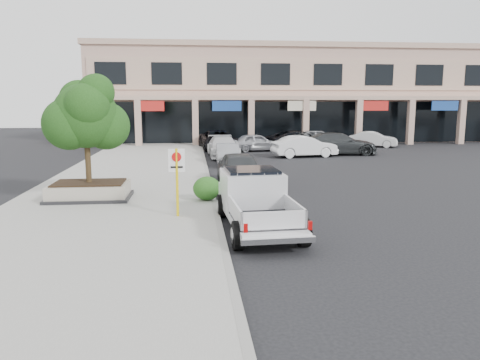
{
  "coord_description": "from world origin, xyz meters",
  "views": [
    {
      "loc": [
        -2.37,
        -14.94,
        3.99
      ],
      "look_at": [
        -0.66,
        1.5,
        1.2
      ],
      "focal_mm": 35.0,
      "sensor_mm": 36.0,
      "label": 1
    }
  ],
  "objects_px": {
    "curb_car_c": "(223,147)",
    "lot_car_e": "(319,138)",
    "curb_car_d": "(218,140)",
    "lot_car_a": "(257,142)",
    "planter_tree": "(90,116)",
    "no_parking_sign": "(177,173)",
    "pickup_truck": "(258,202)",
    "curb_car_a": "(240,170)",
    "curb_car_b": "(228,154)",
    "lot_car_c": "(339,144)",
    "lot_car_b": "(304,146)",
    "planter": "(90,191)",
    "lot_car_f": "(373,139)",
    "lot_car_d": "(299,140)"
  },
  "relations": [
    {
      "from": "no_parking_sign",
      "to": "lot_car_e",
      "type": "xyz_separation_m",
      "value": [
        11.81,
        25.22,
        -0.87
      ]
    },
    {
      "from": "lot_car_c",
      "to": "lot_car_f",
      "type": "distance_m",
      "value": 7.49
    },
    {
      "from": "planter_tree",
      "to": "curb_car_b",
      "type": "relative_size",
      "value": 1.0
    },
    {
      "from": "curb_car_d",
      "to": "lot_car_c",
      "type": "relative_size",
      "value": 1.01
    },
    {
      "from": "curb_car_a",
      "to": "lot_car_a",
      "type": "xyz_separation_m",
      "value": [
        2.98,
        15.73,
        -0.09
      ]
    },
    {
      "from": "pickup_truck",
      "to": "curb_car_d",
      "type": "bearing_deg",
      "value": 86.49
    },
    {
      "from": "no_parking_sign",
      "to": "curb_car_d",
      "type": "xyz_separation_m",
      "value": [
        2.7,
        23.41,
        -0.83
      ]
    },
    {
      "from": "planter_tree",
      "to": "lot_car_d",
      "type": "relative_size",
      "value": 0.7
    },
    {
      "from": "planter_tree",
      "to": "curb_car_c",
      "type": "height_order",
      "value": "planter_tree"
    },
    {
      "from": "lot_car_c",
      "to": "lot_car_e",
      "type": "relative_size",
      "value": 1.28
    },
    {
      "from": "curb_car_d",
      "to": "lot_car_d",
      "type": "relative_size",
      "value": 1.02
    },
    {
      "from": "no_parking_sign",
      "to": "lot_car_e",
      "type": "relative_size",
      "value": 0.51
    },
    {
      "from": "curb_car_a",
      "to": "curb_car_b",
      "type": "bearing_deg",
      "value": 87.07
    },
    {
      "from": "lot_car_c",
      "to": "lot_car_f",
      "type": "xyz_separation_m",
      "value": [
        4.95,
        5.62,
        -0.15
      ]
    },
    {
      "from": "planter",
      "to": "no_parking_sign",
      "type": "height_order",
      "value": "no_parking_sign"
    },
    {
      "from": "lot_car_e",
      "to": "planter",
      "type": "bearing_deg",
      "value": 149.01
    },
    {
      "from": "pickup_truck",
      "to": "curb_car_c",
      "type": "bearing_deg",
      "value": 86.2
    },
    {
      "from": "curb_car_d",
      "to": "lot_car_a",
      "type": "height_order",
      "value": "curb_car_d"
    },
    {
      "from": "curb_car_a",
      "to": "lot_car_b",
      "type": "relative_size",
      "value": 1.01
    },
    {
      "from": "planter_tree",
      "to": "curb_car_a",
      "type": "xyz_separation_m",
      "value": [
        6.21,
        2.72,
        -2.61
      ]
    },
    {
      "from": "planter_tree",
      "to": "curb_car_a",
      "type": "bearing_deg",
      "value": 23.64
    },
    {
      "from": "curb_car_c",
      "to": "lot_car_a",
      "type": "relative_size",
      "value": 1.23
    },
    {
      "from": "no_parking_sign",
      "to": "curb_car_c",
      "type": "relative_size",
      "value": 0.44
    },
    {
      "from": "curb_car_a",
      "to": "curb_car_b",
      "type": "height_order",
      "value": "curb_car_a"
    },
    {
      "from": "planter_tree",
      "to": "no_parking_sign",
      "type": "xyz_separation_m",
      "value": [
        3.44,
        -3.42,
        -1.78
      ]
    },
    {
      "from": "lot_car_c",
      "to": "lot_car_e",
      "type": "distance_m",
      "value": 6.47
    },
    {
      "from": "curb_car_b",
      "to": "lot_car_a",
      "type": "bearing_deg",
      "value": 70.44
    },
    {
      "from": "lot_car_a",
      "to": "lot_car_b",
      "type": "distance_m",
      "value": 5.18
    },
    {
      "from": "curb_car_b",
      "to": "lot_car_f",
      "type": "relative_size",
      "value": 0.97
    },
    {
      "from": "lot_car_c",
      "to": "lot_car_d",
      "type": "xyz_separation_m",
      "value": [
        -2.03,
        4.31,
        -0.05
      ]
    },
    {
      "from": "no_parking_sign",
      "to": "lot_car_b",
      "type": "xyz_separation_m",
      "value": [
        8.64,
        17.58,
        -0.86
      ]
    },
    {
      "from": "lot_car_f",
      "to": "planter_tree",
      "type": "bearing_deg",
      "value": 161.8
    },
    {
      "from": "curb_car_c",
      "to": "lot_car_b",
      "type": "height_order",
      "value": "lot_car_b"
    },
    {
      "from": "curb_car_d",
      "to": "lot_car_a",
      "type": "distance_m",
      "value": 3.42
    },
    {
      "from": "curb_car_b",
      "to": "lot_car_c",
      "type": "bearing_deg",
      "value": 29.54
    },
    {
      "from": "curb_car_d",
      "to": "lot_car_d",
      "type": "bearing_deg",
      "value": -9.09
    },
    {
      "from": "pickup_truck",
      "to": "curb_car_a",
      "type": "xyz_separation_m",
      "value": [
        0.24,
        7.57,
        -0.09
      ]
    },
    {
      "from": "pickup_truck",
      "to": "lot_car_d",
      "type": "height_order",
      "value": "pickup_truck"
    },
    {
      "from": "pickup_truck",
      "to": "curb_car_a",
      "type": "distance_m",
      "value": 7.58
    },
    {
      "from": "planter",
      "to": "planter_tree",
      "type": "distance_m",
      "value": 2.95
    },
    {
      "from": "planter",
      "to": "no_parking_sign",
      "type": "relative_size",
      "value": 1.39
    },
    {
      "from": "planter_tree",
      "to": "curb_car_d",
      "type": "bearing_deg",
      "value": 72.92
    },
    {
      "from": "pickup_truck",
      "to": "curb_car_c",
      "type": "xyz_separation_m",
      "value": [
        0.24,
        19.45,
        -0.15
      ]
    },
    {
      "from": "curb_car_c",
      "to": "lot_car_d",
      "type": "distance_m",
      "value": 8.46
    },
    {
      "from": "curb_car_c",
      "to": "lot_car_e",
      "type": "height_order",
      "value": "lot_car_e"
    },
    {
      "from": "no_parking_sign",
      "to": "pickup_truck",
      "type": "height_order",
      "value": "no_parking_sign"
    },
    {
      "from": "lot_car_c",
      "to": "no_parking_sign",
      "type": "bearing_deg",
      "value": 149.94
    },
    {
      "from": "curb_car_d",
      "to": "lot_car_a",
      "type": "bearing_deg",
      "value": -33.01
    },
    {
      "from": "planter",
      "to": "curb_car_a",
      "type": "height_order",
      "value": "curb_car_a"
    },
    {
      "from": "pickup_truck",
      "to": "curb_car_c",
      "type": "relative_size",
      "value": 1.1
    }
  ]
}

